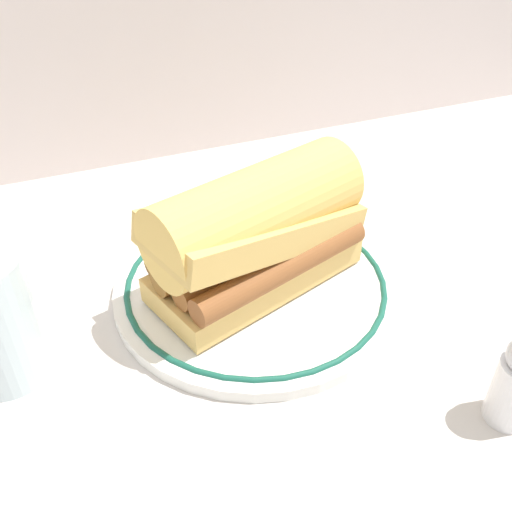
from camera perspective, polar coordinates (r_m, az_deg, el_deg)
The scene contains 3 objects.
ground_plane at distance 0.57m, azimuth -0.80°, elevation -3.73°, with size 1.50×1.50×0.00m, color beige.
plate at distance 0.57m, azimuth 0.00°, elevation -2.99°, with size 0.28×0.28×0.01m.
sausage_sandwich at distance 0.53m, azimuth 0.00°, elevation 2.51°, with size 0.23×0.16×0.12m.
Camera 1 is at (-0.15, -0.40, 0.37)m, focal length 39.79 mm.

